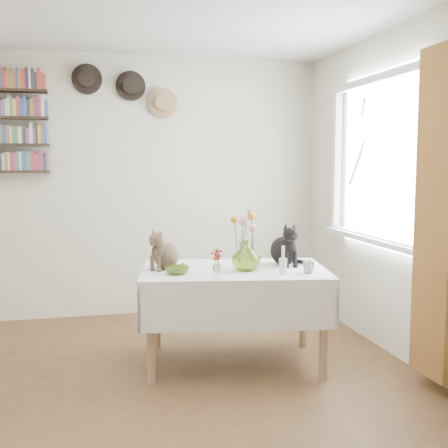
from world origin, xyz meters
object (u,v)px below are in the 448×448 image
object	(u,v)px
dining_table	(234,292)
black_cat	(284,243)
flower_vase	(246,256)
tabby_cat	(166,248)

from	to	relation	value
dining_table	black_cat	distance (m)	0.53
dining_table	flower_vase	bearing A→B (deg)	-54.37
dining_table	tabby_cat	size ratio (longest dim) A/B	4.83
dining_table	flower_vase	world-z (taller)	flower_vase
tabby_cat	flower_vase	world-z (taller)	tabby_cat
tabby_cat	black_cat	distance (m)	0.89
dining_table	flower_vase	distance (m)	0.30
tabby_cat	flower_vase	xyz separation A→B (m)	(0.54, -0.21, -0.04)
dining_table	black_cat	world-z (taller)	black_cat
tabby_cat	flower_vase	size ratio (longest dim) A/B	1.39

